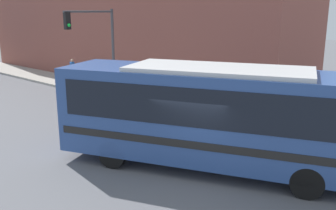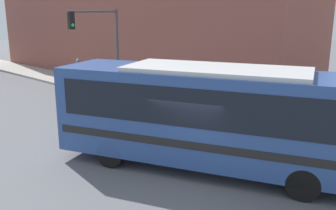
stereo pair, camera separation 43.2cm
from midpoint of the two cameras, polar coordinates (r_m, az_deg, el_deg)
ground_plane at (r=12.34m, az=3.66°, el=-10.15°), size 120.00×120.00×0.00m
sidewalk at (r=31.10m, az=-19.25°, el=4.16°), size 2.84×70.00×0.15m
building_facade at (r=29.37m, az=-7.61°, el=13.54°), size 6.00×28.62×9.59m
city_bus at (r=12.05m, az=6.47°, el=-1.03°), size 6.18×10.58×3.38m
fire_hydrant at (r=19.25m, az=0.08°, el=0.63°), size 0.26×0.35×0.82m
traffic_light_pole at (r=21.59m, az=-11.38°, el=10.05°), size 3.28×0.35×5.02m
pedestrian_near_corner at (r=27.16m, az=-14.78°, el=5.09°), size 0.34×0.34×1.66m
pedestrian_mid_block at (r=26.05m, az=-11.99°, el=4.78°), size 0.34×0.34×1.57m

